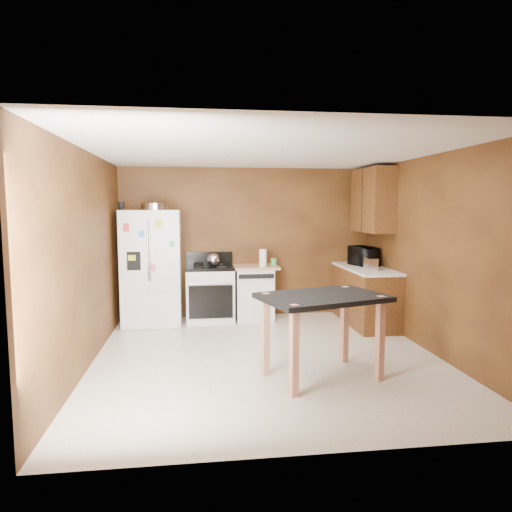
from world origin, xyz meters
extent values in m
plane|color=silver|center=(0.00, 0.00, 0.00)|extent=(4.50, 4.50, 0.00)
plane|color=white|center=(0.00, 0.00, 2.50)|extent=(4.50, 4.50, 0.00)
plane|color=brown|center=(0.00, 2.25, 1.25)|extent=(4.20, 0.00, 4.20)
plane|color=brown|center=(0.00, -2.25, 1.25)|extent=(4.20, 0.00, 4.20)
plane|color=brown|center=(-2.10, 0.00, 1.25)|extent=(0.00, 4.50, 4.50)
plane|color=brown|center=(2.10, 0.00, 1.25)|extent=(0.00, 4.50, 4.50)
cylinder|color=silver|center=(-1.49, 1.85, 1.85)|extent=(0.43, 0.43, 0.11)
cylinder|color=black|center=(-1.97, 1.75, 1.86)|extent=(0.08, 0.08, 0.13)
sphere|color=silver|center=(-0.58, 1.88, 1.01)|extent=(0.21, 0.21, 0.21)
cylinder|color=white|center=(0.21, 1.82, 1.03)|extent=(0.16, 0.16, 0.28)
cylinder|color=#40A858|center=(0.42, 2.01, 0.94)|extent=(0.11, 0.11, 0.11)
cube|color=silver|center=(1.77, 1.16, 0.99)|extent=(0.16, 0.25, 0.18)
imported|color=black|center=(1.84, 1.67, 1.04)|extent=(0.46, 0.58, 0.28)
cube|color=white|center=(-1.55, 1.88, 0.90)|extent=(0.90, 0.75, 1.80)
cube|color=white|center=(-1.78, 1.49, 1.18)|extent=(0.43, 0.02, 1.20)
cube|color=white|center=(-1.32, 1.49, 1.18)|extent=(0.43, 0.02, 1.20)
cube|color=white|center=(-1.55, 1.49, 0.28)|extent=(0.88, 0.02, 0.54)
cube|color=black|center=(-1.78, 1.48, 1.05)|extent=(0.20, 0.01, 0.28)
cylinder|color=silver|center=(-1.56, 1.46, 1.20)|extent=(0.02, 0.02, 0.90)
cylinder|color=silver|center=(-1.54, 1.46, 1.20)|extent=(0.02, 0.02, 0.90)
cube|color=#DB3C33|center=(-1.87, 1.46, 1.55)|extent=(0.09, 0.00, 0.12)
cube|color=#38A2F1|center=(-1.65, 1.46, 1.45)|extent=(0.08, 0.00, 0.10)
cube|color=#D4FF35|center=(-1.40, 1.46, 1.60)|extent=(0.10, 0.00, 0.13)
cube|color=#47C877|center=(-1.21, 1.46, 1.30)|extent=(0.07, 0.00, 0.09)
cube|color=yellow|center=(-1.80, 1.46, 1.10)|extent=(0.11, 0.00, 0.08)
cube|color=#DF6386|center=(-1.50, 1.46, 0.95)|extent=(0.08, 0.00, 0.11)
cube|color=white|center=(-0.64, 1.93, 0.42)|extent=(0.76, 0.65, 0.85)
cube|color=black|center=(-0.64, 1.93, 0.88)|extent=(0.76, 0.65, 0.05)
cube|color=black|center=(-0.64, 2.21, 1.00)|extent=(0.76, 0.06, 0.20)
cube|color=black|center=(-0.64, 1.59, 0.38)|extent=(0.68, 0.02, 0.52)
cylinder|color=silver|center=(-0.64, 1.58, 0.67)|extent=(0.62, 0.02, 0.02)
cylinder|color=black|center=(-0.82, 2.08, 0.91)|extent=(0.17, 0.17, 0.02)
cylinder|color=black|center=(-0.46, 2.08, 0.91)|extent=(0.17, 0.17, 0.02)
cylinder|color=black|center=(-0.82, 1.77, 0.91)|extent=(0.17, 0.17, 0.02)
cylinder|color=black|center=(-0.46, 1.77, 0.91)|extent=(0.17, 0.17, 0.02)
cube|color=white|center=(0.08, 1.95, 0.42)|extent=(0.60, 0.60, 0.85)
cube|color=black|center=(0.08, 1.64, 0.76)|extent=(0.56, 0.02, 0.07)
cube|color=tan|center=(0.08, 1.95, 0.87)|extent=(0.78, 0.62, 0.04)
cube|color=brown|center=(1.80, 1.45, 0.43)|extent=(0.60, 1.55, 0.86)
cube|color=white|center=(1.80, 1.45, 0.88)|extent=(0.63, 1.58, 0.04)
cube|color=brown|center=(1.93, 1.55, 1.95)|extent=(0.35, 1.05, 1.00)
cube|color=black|center=(1.75, 1.55, 1.95)|extent=(0.01, 0.01, 1.00)
cube|color=black|center=(0.48, -0.74, 0.89)|extent=(1.47, 1.19, 0.05)
cube|color=#B67758|center=(-0.11, -0.59, 0.46)|extent=(0.09, 0.09, 0.91)
cube|color=#B67758|center=(0.89, -0.28, 0.46)|extent=(0.09, 0.09, 0.91)
cube|color=#B67758|center=(0.08, -1.20, 0.46)|extent=(0.09, 0.09, 0.91)
cube|color=#B67758|center=(1.07, -0.90, 0.46)|extent=(0.09, 0.09, 0.91)
camera|label=1|loc=(-0.84, -5.40, 1.85)|focal=32.00mm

